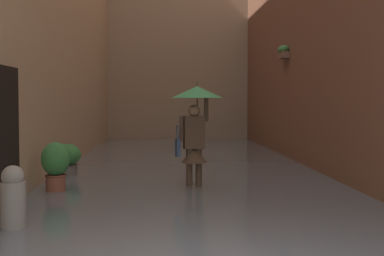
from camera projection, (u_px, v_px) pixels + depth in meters
ground_plane at (186, 168)px, 14.41m from camera, size 60.00×60.00×0.00m
flood_water at (186, 166)px, 14.41m from camera, size 6.55×25.02×0.10m
building_facade_far at (177, 38)px, 24.59m from camera, size 9.35×1.80×8.70m
person_wading at (195, 117)px, 10.71m from camera, size 0.96×0.96×2.03m
potted_plant_far_right at (56, 165)px, 10.18m from camera, size 0.50×0.50×0.96m
potted_plant_near_right at (67, 159)px, 12.34m from camera, size 0.61×0.61×0.77m
mooring_bollard at (13, 201)px, 7.18m from camera, size 0.31×0.31×0.90m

